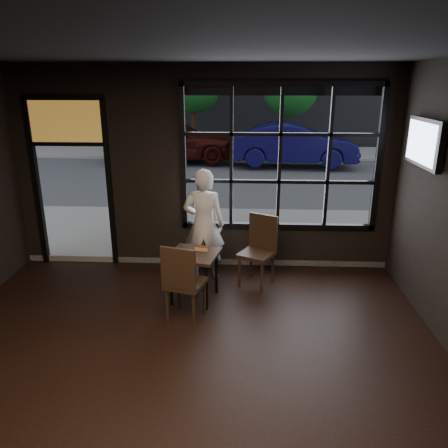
# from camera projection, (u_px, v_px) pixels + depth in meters

# --- Properties ---
(floor) EXTENTS (6.00, 7.00, 0.02)m
(floor) POSITION_uv_depth(u_px,v_px,m) (169.00, 417.00, 4.04)
(floor) COLOR black
(floor) RESTS_ON ground
(ceiling) EXTENTS (6.00, 7.00, 0.02)m
(ceiling) POSITION_uv_depth(u_px,v_px,m) (151.00, 41.00, 3.02)
(ceiling) COLOR black
(ceiling) RESTS_ON ground
(window_frame) EXTENTS (3.06, 0.12, 2.28)m
(window_frame) POSITION_uv_depth(u_px,v_px,m) (280.00, 158.00, 6.73)
(window_frame) COLOR black
(window_frame) RESTS_ON ground
(stained_transom) EXTENTS (1.20, 0.06, 0.70)m
(stained_transom) POSITION_uv_depth(u_px,v_px,m) (66.00, 121.00, 6.71)
(stained_transom) COLOR orange
(stained_transom) RESTS_ON ground
(street_asphalt) EXTENTS (60.00, 41.00, 0.04)m
(street_asphalt) POSITION_uv_depth(u_px,v_px,m) (235.00, 130.00, 26.79)
(street_asphalt) COLOR #545456
(street_asphalt) RESTS_ON ground
(cafe_table) EXTENTS (0.76, 0.76, 0.70)m
(cafe_table) POSITION_uv_depth(u_px,v_px,m) (194.00, 276.00, 6.09)
(cafe_table) COLOR black
(cafe_table) RESTS_ON floor
(chair_near) EXTENTS (0.56, 0.56, 1.04)m
(chair_near) POSITION_uv_depth(u_px,v_px,m) (185.00, 281.00, 5.56)
(chair_near) COLOR black
(chair_near) RESTS_ON floor
(chair_window) EXTENTS (0.62, 0.62, 1.06)m
(chair_window) POSITION_uv_depth(u_px,v_px,m) (257.00, 252.00, 6.47)
(chair_window) COLOR black
(chair_window) RESTS_ON floor
(man) EXTENTS (0.65, 0.44, 1.73)m
(man) POSITION_uv_depth(u_px,v_px,m) (204.00, 225.00, 6.62)
(man) COLOR white
(man) RESTS_ON floor
(hotdog) EXTENTS (0.21, 0.11, 0.06)m
(hotdog) POSITION_uv_depth(u_px,v_px,m) (202.00, 248.00, 6.07)
(hotdog) COLOR tan
(hotdog) RESTS_ON cafe_table
(cup) EXTENTS (0.14, 0.14, 0.10)m
(cup) POSITION_uv_depth(u_px,v_px,m) (177.00, 255.00, 5.81)
(cup) COLOR silver
(cup) RESTS_ON cafe_table
(tv) EXTENTS (0.12, 1.04, 0.61)m
(tv) POSITION_uv_depth(u_px,v_px,m) (425.00, 143.00, 5.50)
(tv) COLOR black
(tv) RESTS_ON wall_right
(navy_car) EXTENTS (4.41, 1.70, 1.43)m
(navy_car) POSITION_uv_depth(u_px,v_px,m) (294.00, 144.00, 15.16)
(navy_car) COLOR #0E0B40
(navy_car) RESTS_ON street_asphalt
(maroon_car) EXTENTS (4.73, 2.13, 1.58)m
(maroon_car) POSITION_uv_depth(u_px,v_px,m) (172.00, 139.00, 15.94)
(maroon_car) COLOR black
(maroon_car) RESTS_ON street_asphalt
(tree_left) EXTENTS (2.36, 2.36, 4.02)m
(tree_left) POSITION_uv_depth(u_px,v_px,m) (193.00, 83.00, 17.41)
(tree_left) COLOR #332114
(tree_left) RESTS_ON street_asphalt
(tree_right) EXTENTS (2.17, 2.17, 3.71)m
(tree_right) POSITION_uv_depth(u_px,v_px,m) (291.00, 89.00, 17.11)
(tree_right) COLOR #332114
(tree_right) RESTS_ON street_asphalt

